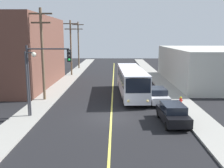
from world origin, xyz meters
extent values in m
plane|color=black|center=(0.00, 0.00, 0.00)|extent=(120.00, 120.00, 0.00)
cube|color=gray|center=(-7.25, 10.00, 0.07)|extent=(2.50, 90.00, 0.15)
cube|color=gray|center=(7.25, 10.00, 0.07)|extent=(2.50, 90.00, 0.15)
cube|color=#D8CC4C|center=(0.00, 15.00, 0.01)|extent=(0.16, 60.00, 0.01)
cube|color=brown|center=(-13.50, 14.00, 4.77)|extent=(10.00, 17.61, 9.53)
cube|color=black|center=(-8.54, 14.00, 1.60)|extent=(0.06, 12.33, 1.30)
cube|color=black|center=(-8.54, 14.00, 4.80)|extent=(0.06, 12.33, 1.30)
cube|color=#B2B2A8|center=(14.50, 17.08, 2.58)|extent=(12.00, 20.12, 5.17)
cube|color=black|center=(8.54, 17.08, 1.60)|extent=(0.06, 14.08, 1.30)
cube|color=silver|center=(2.20, 8.16, 1.83)|extent=(3.08, 12.10, 2.75)
cube|color=black|center=(2.47, 2.18, 2.35)|extent=(2.35, 0.18, 1.40)
cube|color=black|center=(1.93, 14.13, 2.45)|extent=(2.30, 0.18, 1.10)
cube|color=black|center=(0.95, 8.10, 2.35)|extent=(0.52, 10.19, 1.10)
cube|color=black|center=(3.45, 8.21, 2.35)|extent=(0.52, 10.19, 1.10)
cube|color=orange|center=(2.47, 2.19, 2.95)|extent=(1.79, 0.14, 0.30)
sphere|color=#F9D872|center=(1.58, 2.10, 0.90)|extent=(0.24, 0.24, 0.24)
sphere|color=#F9D872|center=(3.36, 2.18, 0.90)|extent=(0.24, 0.24, 0.24)
cylinder|color=black|center=(1.26, 3.91, 0.50)|extent=(0.34, 1.01, 1.00)
cylinder|color=black|center=(3.51, 4.01, 0.50)|extent=(0.34, 1.01, 1.00)
cylinder|color=black|center=(0.92, 11.60, 0.50)|extent=(0.34, 1.01, 1.00)
cylinder|color=black|center=(3.17, 11.71, 0.50)|extent=(0.34, 1.01, 1.00)
cube|color=black|center=(4.93, -1.48, 0.67)|extent=(1.97, 4.47, 0.70)
cube|color=black|center=(4.93, -1.48, 1.32)|extent=(1.72, 2.53, 0.60)
cylinder|color=black|center=(4.19, -3.01, 0.32)|extent=(0.25, 0.65, 0.64)
cylinder|color=black|center=(5.79, -2.94, 0.32)|extent=(0.25, 0.65, 0.64)
cylinder|color=black|center=(4.07, -0.01, 0.32)|extent=(0.25, 0.65, 0.64)
cylinder|color=black|center=(5.67, 0.05, 0.32)|extent=(0.25, 0.65, 0.64)
cube|color=#B7B7BC|center=(4.72, 4.80, 0.67)|extent=(1.97, 4.47, 0.70)
cube|color=black|center=(4.72, 4.80, 1.32)|extent=(1.72, 2.53, 0.60)
cylinder|color=black|center=(3.98, 3.27, 0.32)|extent=(0.25, 0.65, 0.64)
cylinder|color=black|center=(5.57, 3.33, 0.32)|extent=(0.25, 0.65, 0.64)
cylinder|color=black|center=(3.86, 6.27, 0.32)|extent=(0.25, 0.65, 0.64)
cylinder|color=black|center=(5.46, 6.33, 0.32)|extent=(0.25, 0.65, 0.64)
cylinder|color=brown|center=(-7.31, 5.66, 4.95)|extent=(0.28, 0.28, 9.60)
cube|color=#4C3D2D|center=(-7.31, 5.66, 9.15)|extent=(2.40, 0.16, 0.16)
cube|color=#4C3D2D|center=(-7.31, 5.66, 8.25)|extent=(2.00, 0.16, 0.16)
cylinder|color=brown|center=(-7.42, 23.42, 4.89)|extent=(0.28, 0.28, 9.47)
cube|color=#4C3D2D|center=(-7.42, 23.42, 9.02)|extent=(2.40, 0.16, 0.16)
cube|color=#4C3D2D|center=(-7.42, 23.42, 8.12)|extent=(2.00, 0.16, 0.16)
cylinder|color=brown|center=(-7.53, 33.25, 5.02)|extent=(0.28, 0.28, 9.75)
cube|color=#4C3D2D|center=(-7.53, 33.25, 9.30)|extent=(2.40, 0.16, 0.16)
cube|color=#4C3D2D|center=(-7.53, 33.25, 8.40)|extent=(2.00, 0.16, 0.16)
cylinder|color=#2D2D33|center=(-6.95, -0.04, 3.15)|extent=(0.18, 0.18, 6.00)
cylinder|color=#2D2D33|center=(-5.20, -0.04, 5.85)|extent=(3.50, 0.12, 0.12)
cube|color=black|center=(-3.45, -0.04, 5.30)|extent=(0.32, 0.36, 1.00)
sphere|color=#2D2D2D|center=(-3.45, -0.23, 5.62)|extent=(0.22, 0.22, 0.22)
sphere|color=#2D2D2D|center=(-3.45, -0.23, 5.30)|extent=(0.22, 0.22, 0.22)
sphere|color=green|center=(-3.45, -0.23, 4.98)|extent=(0.22, 0.22, 0.22)
cylinder|color=#38383D|center=(-7.05, -0.12, 2.90)|extent=(0.16, 0.16, 5.50)
cylinder|color=#38383D|center=(-6.70, -0.12, 5.55)|extent=(0.70, 0.10, 0.10)
sphere|color=#EAE5C6|center=(-6.35, -0.12, 5.40)|extent=(0.40, 0.40, 0.40)
cylinder|color=red|center=(6.85, 3.61, 0.50)|extent=(0.26, 0.26, 0.70)
sphere|color=gold|center=(6.85, 3.61, 0.87)|extent=(0.24, 0.24, 0.24)
cylinder|color=red|center=(6.69, 3.61, 0.60)|extent=(0.12, 0.10, 0.10)
cylinder|color=red|center=(7.01, 3.61, 0.60)|extent=(0.12, 0.10, 0.10)
camera|label=1|loc=(0.36, -20.80, 6.84)|focal=40.46mm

